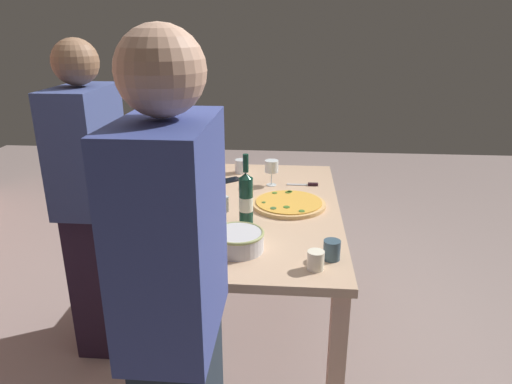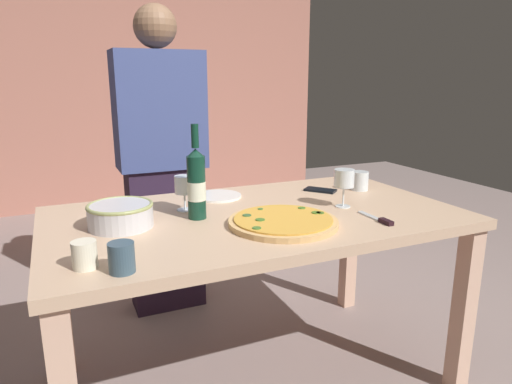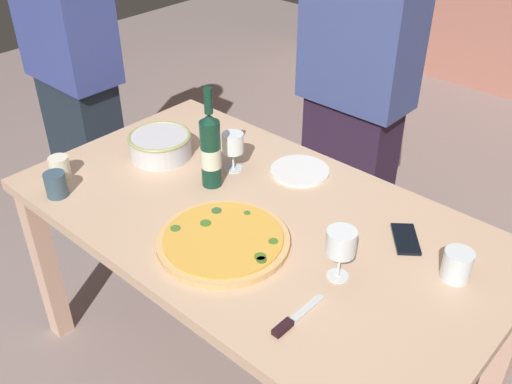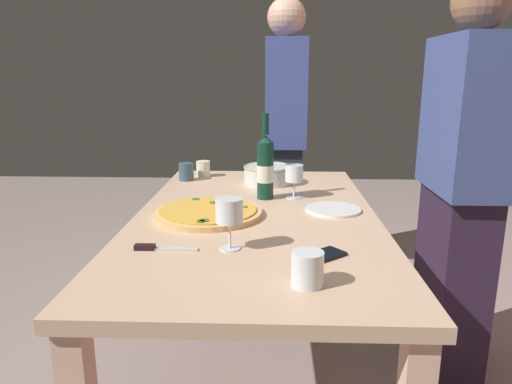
# 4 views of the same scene
# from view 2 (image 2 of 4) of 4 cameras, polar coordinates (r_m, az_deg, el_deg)

# --- Properties ---
(ground_plane) EXTENTS (8.00, 8.00, 0.00)m
(ground_plane) POSITION_cam_2_polar(r_m,az_deg,el_deg) (2.14, 0.00, -22.21)
(ground_plane) COLOR gray
(dining_table) EXTENTS (1.60, 0.90, 0.75)m
(dining_table) POSITION_cam_2_polar(r_m,az_deg,el_deg) (1.83, 0.00, -5.43)
(dining_table) COLOR #D1AB89
(dining_table) RESTS_ON ground
(brick_wall_back) EXTENTS (4.10, 0.16, 2.81)m
(brick_wall_back) POSITION_cam_2_polar(r_m,az_deg,el_deg) (4.83, -16.23, 15.17)
(brick_wall_back) COLOR #B3715F
(brick_wall_back) RESTS_ON ground
(pizza) EXTENTS (0.40, 0.40, 0.03)m
(pizza) POSITION_cam_2_polar(r_m,az_deg,el_deg) (1.66, 3.41, -3.71)
(pizza) COLOR #E0AF6F
(pizza) RESTS_ON dining_table
(serving_bowl) EXTENTS (0.23, 0.23, 0.09)m
(serving_bowl) POSITION_cam_2_polar(r_m,az_deg,el_deg) (1.69, -16.59, -2.68)
(serving_bowl) COLOR silver
(serving_bowl) RESTS_ON dining_table
(wine_bottle) EXTENTS (0.07, 0.07, 0.36)m
(wine_bottle) POSITION_cam_2_polar(r_m,az_deg,el_deg) (1.72, -7.47, 1.09)
(wine_bottle) COLOR #113829
(wine_bottle) RESTS_ON dining_table
(wine_glass_near_pizza) EXTENTS (0.08, 0.08, 0.14)m
(wine_glass_near_pizza) POSITION_cam_2_polar(r_m,az_deg,el_deg) (1.84, -8.98, 0.68)
(wine_glass_near_pizza) COLOR white
(wine_glass_near_pizza) RESTS_ON dining_table
(wine_glass_by_bottle) EXTENTS (0.08, 0.08, 0.16)m
(wine_glass_by_bottle) POSITION_cam_2_polar(r_m,az_deg,el_deg) (1.90, 10.97, 1.59)
(wine_glass_by_bottle) COLOR white
(wine_glass_by_bottle) RESTS_ON dining_table
(cup_amber) EXTENTS (0.07, 0.07, 0.09)m
(cup_amber) POSITION_cam_2_polar(r_m,az_deg,el_deg) (1.31, -16.47, -7.88)
(cup_amber) COLOR #3A5363
(cup_amber) RESTS_ON dining_table
(cup_ceramic) EXTENTS (0.07, 0.07, 0.08)m
(cup_ceramic) POSITION_cam_2_polar(r_m,az_deg,el_deg) (1.37, -20.66, -7.36)
(cup_ceramic) COLOR white
(cup_ceramic) RESTS_ON dining_table
(cup_spare) EXTENTS (0.08, 0.08, 0.09)m
(cup_spare) POSITION_cam_2_polar(r_m,az_deg,el_deg) (2.22, 12.85, 1.38)
(cup_spare) COLOR white
(cup_spare) RESTS_ON dining_table
(side_plate) EXTENTS (0.21, 0.21, 0.01)m
(side_plate) POSITION_cam_2_polar(r_m,az_deg,el_deg) (2.05, -4.82, -0.51)
(side_plate) COLOR white
(side_plate) RESTS_ON dining_table
(cell_phone) EXTENTS (0.15, 0.16, 0.01)m
(cell_phone) POSITION_cam_2_polar(r_m,az_deg,el_deg) (2.17, 8.05, 0.24)
(cell_phone) COLOR black
(cell_phone) RESTS_ON dining_table
(pizza_knife) EXTENTS (0.02, 0.19, 0.02)m
(pizza_knife) POSITION_cam_2_polar(r_m,az_deg,el_deg) (1.76, 15.18, -3.34)
(pizza_knife) COLOR silver
(pizza_knife) RESTS_ON dining_table
(person_host) EXTENTS (0.45, 0.24, 1.63)m
(person_host) POSITION_cam_2_polar(r_m,az_deg,el_deg) (2.50, -11.67, 3.43)
(person_host) COLOR #2B1C32
(person_host) RESTS_ON ground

